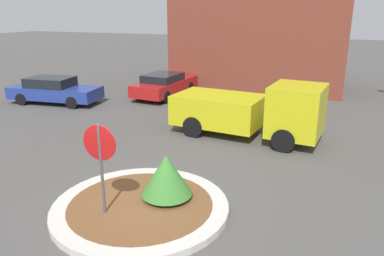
% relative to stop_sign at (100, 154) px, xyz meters
% --- Properties ---
extents(ground_plane, '(120.00, 120.00, 0.00)m').
position_rel_stop_sign_xyz_m(ground_plane, '(0.59, 0.67, -1.66)').
color(ground_plane, '#514F4C').
extents(traffic_island, '(4.35, 4.35, 0.17)m').
position_rel_stop_sign_xyz_m(traffic_island, '(0.59, 0.67, -1.57)').
color(traffic_island, beige).
rests_on(traffic_island, ground_plane).
extents(stop_sign, '(0.84, 0.07, 2.36)m').
position_rel_stop_sign_xyz_m(stop_sign, '(0.00, 0.00, 0.00)').
color(stop_sign, '#4C4C51').
rests_on(stop_sign, ground_plane).
extents(island_shrub, '(1.29, 1.29, 1.16)m').
position_rel_stop_sign_xyz_m(island_shrub, '(1.06, 1.20, -0.85)').
color(island_shrub, brown).
rests_on(island_shrub, traffic_island).
extents(utility_truck, '(5.82, 2.70, 2.18)m').
position_rel_stop_sign_xyz_m(utility_truck, '(1.87, 7.13, -0.59)').
color(utility_truck, gold).
rests_on(utility_truck, ground_plane).
extents(storefront_building, '(10.25, 6.07, 7.09)m').
position_rel_stop_sign_xyz_m(storefront_building, '(0.05, 17.64, 1.89)').
color(storefront_building, brown).
rests_on(storefront_building, ground_plane).
extents(parked_sedan_red, '(2.23, 4.67, 1.32)m').
position_rel_stop_sign_xyz_m(parked_sedan_red, '(-4.22, 12.29, -0.97)').
color(parked_sedan_red, '#B21919').
rests_on(parked_sedan_red, ground_plane).
extents(parked_sedan_blue, '(4.90, 2.33, 1.36)m').
position_rel_stop_sign_xyz_m(parked_sedan_blue, '(-8.97, 8.80, -0.97)').
color(parked_sedan_blue, navy).
rests_on(parked_sedan_blue, ground_plane).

